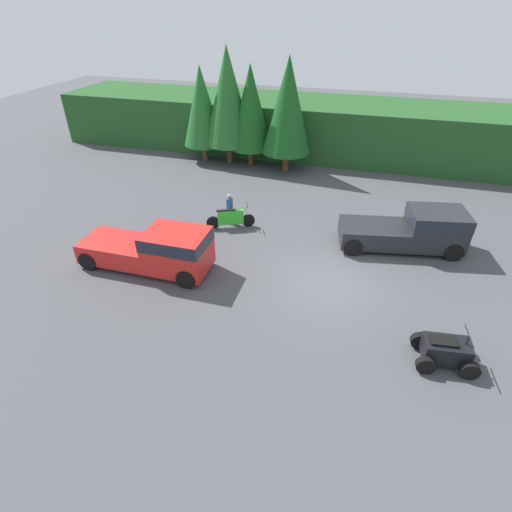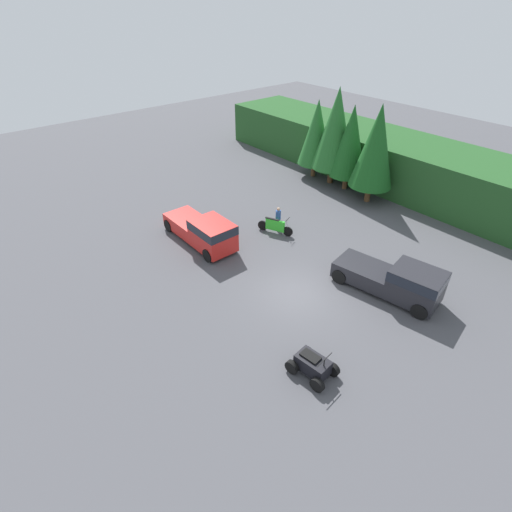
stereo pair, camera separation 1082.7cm
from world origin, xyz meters
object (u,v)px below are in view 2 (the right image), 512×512
(rider_person, at_px, (278,218))
(pickup_truck_second, at_px, (398,280))
(pickup_truck_red, at_px, (204,230))
(quad_atv, at_px, (312,365))
(dirt_bike, at_px, (275,226))

(rider_person, bearing_deg, pickup_truck_second, -33.79)
(pickup_truck_red, xyz_separation_m, rider_person, (1.56, 4.67, -0.12))
(rider_person, bearing_deg, quad_atv, -70.02)
(pickup_truck_red, xyz_separation_m, pickup_truck_second, (10.40, 4.73, -0.00))
(pickup_truck_second, height_order, rider_person, pickup_truck_second)
(dirt_bike, height_order, rider_person, rider_person)
(pickup_truck_red, relative_size, dirt_bike, 2.48)
(pickup_truck_second, distance_m, quad_atv, 7.02)
(quad_atv, relative_size, rider_person, 1.24)
(pickup_truck_second, xyz_separation_m, dirt_bike, (-8.66, -0.48, -0.50))
(pickup_truck_second, bearing_deg, rider_person, 170.01)
(quad_atv, height_order, rider_person, rider_person)
(pickup_truck_second, relative_size, rider_person, 3.50)
(pickup_truck_second, relative_size, quad_atv, 2.82)
(pickup_truck_red, height_order, rider_person, pickup_truck_red)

